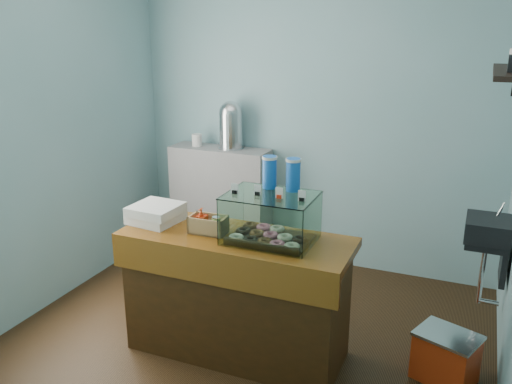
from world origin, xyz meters
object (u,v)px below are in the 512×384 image
at_px(counter, 236,294).
at_px(red_cooler, 446,357).
at_px(display_case, 272,214).
at_px(coffee_urn, 231,124).

xyz_separation_m(counter, red_cooler, (1.41, 0.24, -0.29)).
xyz_separation_m(counter, display_case, (0.25, 0.05, 0.62)).
height_order(display_case, red_cooler, display_case).
bearing_deg(counter, display_case, 10.86).
height_order(counter, coffee_urn, coffee_urn).
relative_size(coffee_urn, red_cooler, 1.00).
xyz_separation_m(display_case, coffee_urn, (-1.03, 1.55, 0.27)).
relative_size(counter, coffee_urn, 3.43).
bearing_deg(coffee_urn, counter, -63.85).
bearing_deg(red_cooler, counter, -149.55).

